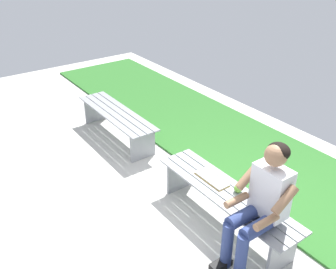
% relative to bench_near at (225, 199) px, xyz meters
% --- Properties ---
extents(ground_plane, '(10.00, 7.00, 0.04)m').
position_rel_bench_near_xyz_m(ground_plane, '(1.18, 1.00, -0.36)').
color(ground_plane, beige).
extents(grass_strip, '(9.00, 1.77, 0.03)m').
position_rel_bench_near_xyz_m(grass_strip, '(1.18, -1.25, -0.32)').
color(grass_strip, '#2D6B28').
rests_on(grass_strip, ground).
extents(bench_near, '(1.79, 0.43, 0.44)m').
position_rel_bench_near_xyz_m(bench_near, '(0.00, 0.00, 0.00)').
color(bench_near, gray).
rests_on(bench_near, ground).
extents(bench_far, '(1.69, 0.43, 0.44)m').
position_rel_bench_near_xyz_m(bench_far, '(2.36, -0.00, -0.00)').
color(bench_far, gray).
rests_on(bench_far, ground).
extents(person_seated, '(0.50, 0.69, 1.24)m').
position_rel_bench_near_xyz_m(person_seated, '(-0.53, 0.10, 0.34)').
color(person_seated, silver).
rests_on(person_seated, ground).
extents(apple, '(0.09, 0.09, 0.09)m').
position_rel_bench_near_xyz_m(apple, '(-0.08, -0.09, 0.14)').
color(apple, '#72B738').
rests_on(apple, bench_near).
extents(book_open, '(0.41, 0.16, 0.02)m').
position_rel_bench_near_xyz_m(book_open, '(0.24, -0.01, 0.11)').
color(book_open, white).
rests_on(book_open, bench_near).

